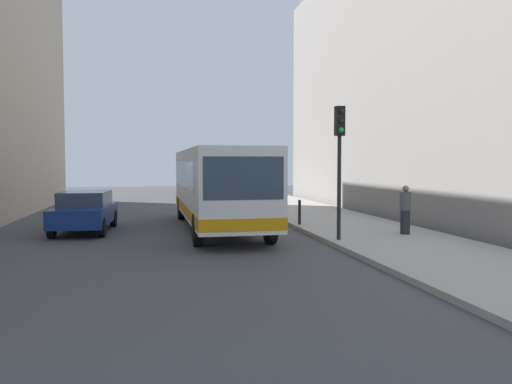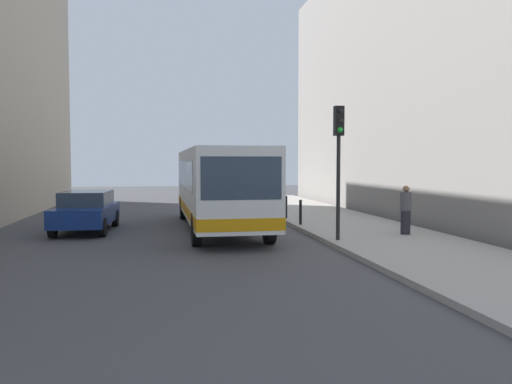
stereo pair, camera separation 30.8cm
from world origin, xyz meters
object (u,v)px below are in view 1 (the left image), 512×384
bus (217,184)px  pedestrian_near_signal (405,210)px  bollard_mid (284,207)px  car_beside_bus (85,210)px  traffic_light (340,147)px  bollard_near (300,212)px

bus → pedestrian_near_signal: size_ratio=6.81×
bollard_mid → pedestrian_near_signal: bearing=-64.5°
car_beside_bus → traffic_light: (8.09, -4.64, 2.22)m
bollard_mid → car_beside_bus: bearing=-166.4°
traffic_light → pedestrian_near_signal: 3.44m
traffic_light → bollard_near: 4.78m
bus → bollard_mid: size_ratio=11.64×
traffic_light → bollard_near: size_ratio=4.32×
bus → traffic_light: (3.25, -4.52, 1.28)m
bollard_near → bollard_mid: (0.00, 2.43, 0.00)m
bollard_mid → pedestrian_near_signal: size_ratio=0.59×
bollard_near → bollard_mid: size_ratio=1.00×
bollard_mid → pedestrian_near_signal: 6.35m
bus → pedestrian_near_signal: bus is taller
traffic_light → pedestrian_near_signal: traffic_light is taller
traffic_light → bollard_mid: traffic_light is taller
traffic_light → bollard_near: traffic_light is taller
traffic_light → pedestrian_near_signal: bearing=17.9°
bus → bollard_near: bearing=172.3°
car_beside_bus → bollard_mid: bearing=-163.4°
pedestrian_near_signal → bollard_mid: bearing=-129.8°
bollard_near → traffic_light: bearing=-88.6°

